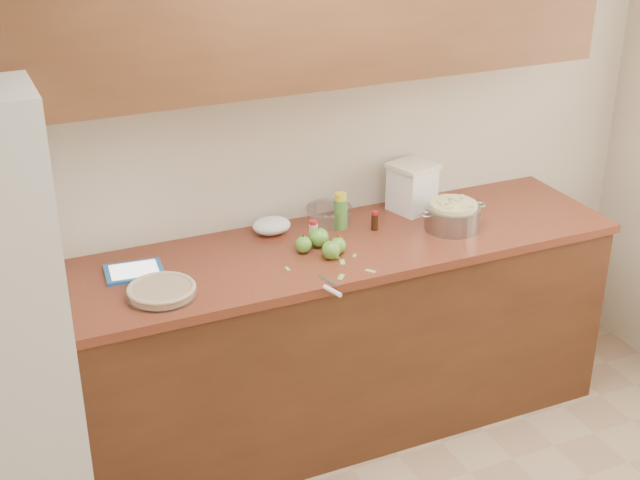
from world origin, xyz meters
name	(u,v)px	position (x,y,z in m)	size (l,w,h in m)	color
room_shell	(545,337)	(0.00, 0.00, 1.30)	(3.60, 3.60, 3.60)	tan
counter_run	(320,340)	(0.00, 1.48, 0.46)	(2.64, 0.68, 0.92)	#512A16
pie	(162,291)	(-0.73, 1.33, 0.94)	(0.27, 0.27, 0.04)	silver
colander	(453,216)	(0.61, 1.41, 0.98)	(0.33, 0.24, 0.12)	gray
flour_canister	(412,187)	(0.55, 1.67, 1.03)	(0.23, 0.23, 0.23)	white
tablet	(134,271)	(-0.78, 1.56, 0.93)	(0.24, 0.19, 0.02)	#215BA1
paring_knife	(332,290)	(-0.12, 1.10, 0.93)	(0.07, 0.19, 0.02)	gray
lemon_bottle	(340,211)	(0.16, 1.62, 1.00)	(0.06, 0.06, 0.17)	#4C8C38
cinnamon_shaker	(313,231)	(0.00, 1.55, 0.97)	(0.04, 0.04, 0.09)	beige
vanilla_bottle	(375,221)	(0.29, 1.54, 0.96)	(0.03, 0.03, 0.09)	black
mixing_bowl	(329,214)	(0.14, 1.69, 0.96)	(0.21, 0.21, 0.08)	silver
paper_towel	(272,226)	(-0.14, 1.69, 0.96)	(0.17, 0.14, 0.07)	white
apple_left	(303,245)	(-0.08, 1.46, 0.96)	(0.07, 0.07, 0.08)	#599B30
apple_center	(319,237)	(0.00, 1.48, 0.96)	(0.08, 0.08, 0.10)	#599B30
apple_front	(331,250)	(0.00, 1.36, 0.96)	(0.08, 0.08, 0.09)	#599B30
apple_extra	(338,245)	(0.04, 1.40, 0.96)	(0.07, 0.07, 0.08)	#599B30
peel_a	(342,262)	(0.02, 1.31, 0.92)	(0.05, 0.02, 0.00)	#8ABB5B
peel_b	(335,258)	(0.01, 1.36, 0.92)	(0.04, 0.02, 0.00)	#8ABB5B
peel_c	(341,277)	(-0.04, 1.19, 0.92)	(0.05, 0.02, 0.00)	#8ABB5B
peel_d	(371,271)	(0.09, 1.19, 0.92)	(0.04, 0.02, 0.00)	#8ABB5B
peel_e	(354,256)	(0.09, 1.34, 0.92)	(0.03, 0.01, 0.00)	#8ABB5B
peel_f	(287,269)	(-0.20, 1.34, 0.92)	(0.03, 0.01, 0.00)	#8ABB5B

